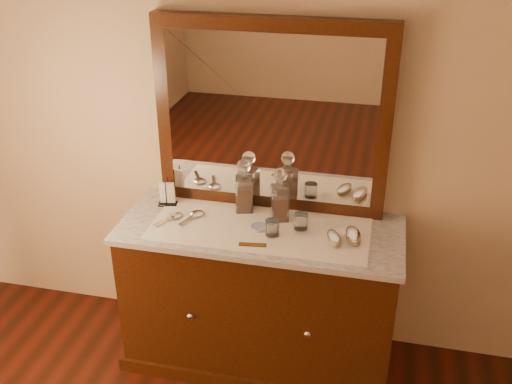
{
  "coord_description": "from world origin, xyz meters",
  "views": [
    {
      "loc": [
        0.55,
        -0.56,
        2.37
      ],
      "look_at": [
        0.0,
        1.85,
        1.1
      ],
      "focal_mm": 41.3,
      "sensor_mm": 36.0,
      "label": 1
    }
  ],
  "objects_px": {
    "dresser_cabinet": "(260,297)",
    "comb": "(253,245)",
    "decanter_left": "(244,191)",
    "hand_mirror_inner": "(194,215)",
    "brush_far": "(353,236)",
    "napkin_rack": "(167,194)",
    "pin_dish": "(259,227)",
    "decanter_right": "(280,200)",
    "mirror_frame": "(271,118)",
    "hand_mirror_outer": "(172,217)",
    "brush_near": "(334,238)"
  },
  "relations": [
    {
      "from": "pin_dish",
      "to": "dresser_cabinet",
      "type": "bearing_deg",
      "value": 89.71
    },
    {
      "from": "brush_far",
      "to": "hand_mirror_outer",
      "type": "bearing_deg",
      "value": 179.97
    },
    {
      "from": "comb",
      "to": "brush_near",
      "type": "bearing_deg",
      "value": 9.63
    },
    {
      "from": "decanter_left",
      "to": "hand_mirror_inner",
      "type": "distance_m",
      "value": 0.29
    },
    {
      "from": "brush_far",
      "to": "mirror_frame",
      "type": "bearing_deg",
      "value": 150.25
    },
    {
      "from": "mirror_frame",
      "to": "brush_far",
      "type": "xyz_separation_m",
      "value": [
        0.47,
        -0.27,
        -0.47
      ]
    },
    {
      "from": "dresser_cabinet",
      "to": "brush_far",
      "type": "height_order",
      "value": "brush_far"
    },
    {
      "from": "pin_dish",
      "to": "brush_far",
      "type": "bearing_deg",
      "value": 0.28
    },
    {
      "from": "mirror_frame",
      "to": "comb",
      "type": "bearing_deg",
      "value": -89.61
    },
    {
      "from": "brush_near",
      "to": "mirror_frame",
      "type": "bearing_deg",
      "value": 140.7
    },
    {
      "from": "dresser_cabinet",
      "to": "hand_mirror_inner",
      "type": "xyz_separation_m",
      "value": [
        -0.36,
        0.02,
        0.45
      ]
    },
    {
      "from": "decanter_right",
      "to": "brush_far",
      "type": "distance_m",
      "value": 0.42
    },
    {
      "from": "decanter_right",
      "to": "dresser_cabinet",
      "type": "bearing_deg",
      "value": -128.78
    },
    {
      "from": "decanter_right",
      "to": "hand_mirror_outer",
      "type": "xyz_separation_m",
      "value": [
        -0.54,
        -0.12,
        -0.1
      ]
    },
    {
      "from": "comb",
      "to": "dresser_cabinet",
      "type": "bearing_deg",
      "value": 82.97
    },
    {
      "from": "brush_far",
      "to": "pin_dish",
      "type": "bearing_deg",
      "value": -179.72
    },
    {
      "from": "pin_dish",
      "to": "decanter_right",
      "type": "relative_size",
      "value": 0.3
    },
    {
      "from": "pin_dish",
      "to": "comb",
      "type": "relative_size",
      "value": 0.65
    },
    {
      "from": "comb",
      "to": "brush_far",
      "type": "distance_m",
      "value": 0.49
    },
    {
      "from": "dresser_cabinet",
      "to": "napkin_rack",
      "type": "height_order",
      "value": "napkin_rack"
    },
    {
      "from": "dresser_cabinet",
      "to": "brush_far",
      "type": "xyz_separation_m",
      "value": [
        0.47,
        -0.02,
        0.47
      ]
    },
    {
      "from": "comb",
      "to": "decanter_left",
      "type": "relative_size",
      "value": 0.46
    },
    {
      "from": "hand_mirror_outer",
      "to": "hand_mirror_inner",
      "type": "height_order",
      "value": "same"
    },
    {
      "from": "comb",
      "to": "decanter_right",
      "type": "distance_m",
      "value": 0.31
    },
    {
      "from": "brush_far",
      "to": "decanter_left",
      "type": "bearing_deg",
      "value": 163.62
    },
    {
      "from": "dresser_cabinet",
      "to": "hand_mirror_inner",
      "type": "relative_size",
      "value": 7.49
    },
    {
      "from": "hand_mirror_outer",
      "to": "brush_near",
      "type": "bearing_deg",
      "value": -2.89
    },
    {
      "from": "brush_near",
      "to": "hand_mirror_inner",
      "type": "bearing_deg",
      "value": 173.23
    },
    {
      "from": "pin_dish",
      "to": "decanter_left",
      "type": "bearing_deg",
      "value": 124.61
    },
    {
      "from": "mirror_frame",
      "to": "brush_near",
      "type": "height_order",
      "value": "mirror_frame"
    },
    {
      "from": "pin_dish",
      "to": "comb",
      "type": "xyz_separation_m",
      "value": [
        0.0,
        -0.16,
        -0.0
      ]
    },
    {
      "from": "pin_dish",
      "to": "hand_mirror_outer",
      "type": "distance_m",
      "value": 0.46
    },
    {
      "from": "decanter_right",
      "to": "brush_near",
      "type": "bearing_deg",
      "value": -28.58
    },
    {
      "from": "comb",
      "to": "brush_far",
      "type": "height_order",
      "value": "brush_far"
    },
    {
      "from": "comb",
      "to": "hand_mirror_inner",
      "type": "height_order",
      "value": "hand_mirror_inner"
    },
    {
      "from": "dresser_cabinet",
      "to": "hand_mirror_outer",
      "type": "xyz_separation_m",
      "value": [
        -0.46,
        -0.02,
        0.45
      ]
    },
    {
      "from": "brush_near",
      "to": "hand_mirror_outer",
      "type": "xyz_separation_m",
      "value": [
        -0.84,
        0.04,
        -0.01
      ]
    },
    {
      "from": "brush_far",
      "to": "dresser_cabinet",
      "type": "bearing_deg",
      "value": 177.26
    },
    {
      "from": "dresser_cabinet",
      "to": "comb",
      "type": "height_order",
      "value": "comb"
    },
    {
      "from": "napkin_rack",
      "to": "brush_far",
      "type": "relative_size",
      "value": 0.89
    },
    {
      "from": "brush_near",
      "to": "hand_mirror_inner",
      "type": "height_order",
      "value": "brush_near"
    },
    {
      "from": "decanter_left",
      "to": "hand_mirror_inner",
      "type": "height_order",
      "value": "decanter_left"
    },
    {
      "from": "pin_dish",
      "to": "brush_near",
      "type": "relative_size",
      "value": 0.56
    },
    {
      "from": "comb",
      "to": "hand_mirror_inner",
      "type": "bearing_deg",
      "value": 142.3
    },
    {
      "from": "dresser_cabinet",
      "to": "decanter_right",
      "type": "xyz_separation_m",
      "value": [
        0.08,
        0.1,
        0.55
      ]
    },
    {
      "from": "dresser_cabinet",
      "to": "hand_mirror_outer",
      "type": "height_order",
      "value": "hand_mirror_outer"
    },
    {
      "from": "napkin_rack",
      "to": "decanter_left",
      "type": "xyz_separation_m",
      "value": [
        0.42,
        0.03,
        0.06
      ]
    },
    {
      "from": "napkin_rack",
      "to": "decanter_right",
      "type": "bearing_deg",
      "value": -2.4
    },
    {
      "from": "decanter_left",
      "to": "hand_mirror_outer",
      "type": "relative_size",
      "value": 1.62
    },
    {
      "from": "decanter_left",
      "to": "decanter_right",
      "type": "height_order",
      "value": "decanter_left"
    }
  ]
}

